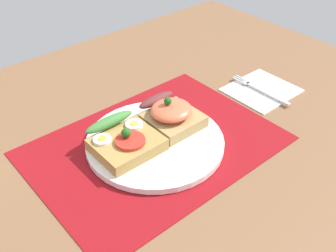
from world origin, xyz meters
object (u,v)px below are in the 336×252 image
object	(u,v)px
sandwich_egg_tomato	(124,141)
sandwich_salmon	(171,114)
napkin	(261,90)
fork	(259,89)
plate	(155,142)

from	to	relation	value
sandwich_egg_tomato	sandwich_salmon	xyz separation A→B (cm)	(10.35, -0.01, 0.67)
sandwich_egg_tomato	napkin	bearing A→B (deg)	-3.69
sandwich_egg_tomato	fork	distance (cm)	33.25
sandwich_salmon	fork	world-z (taller)	sandwich_salmon
napkin	fork	distance (cm)	0.99
plate	fork	bearing A→B (deg)	-0.83
plate	sandwich_egg_tomato	xyz separation A→B (cm)	(-5.24, 1.67, 2.06)
napkin	sandwich_salmon	bearing A→B (deg)	174.73
sandwich_salmon	napkin	world-z (taller)	sandwich_salmon
sandwich_egg_tomato	napkin	size ratio (longest dim) A/B	0.79
sandwich_egg_tomato	fork	size ratio (longest dim) A/B	0.74
plate	napkin	size ratio (longest dim) A/B	1.78
sandwich_egg_tomato	napkin	xyz separation A→B (cm)	(33.98, -2.19, -2.62)
plate	sandwich_egg_tomato	size ratio (longest dim) A/B	2.25
plate	sandwich_salmon	bearing A→B (deg)	17.99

